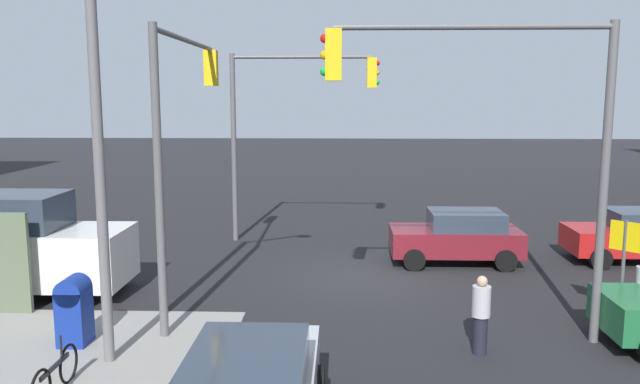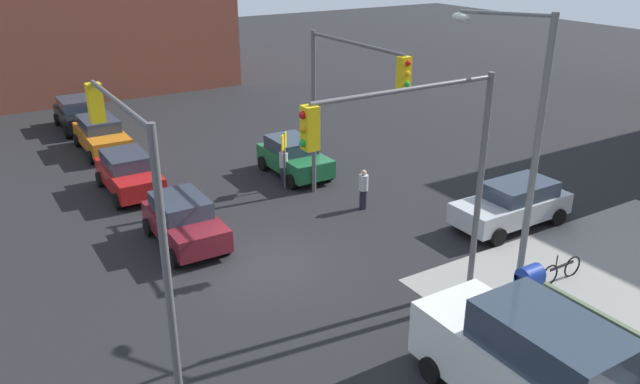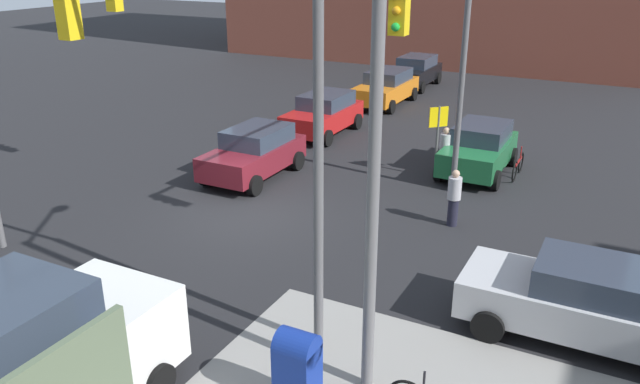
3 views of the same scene
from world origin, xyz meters
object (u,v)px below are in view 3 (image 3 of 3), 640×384
object	(u,v)px
coupe_red	(323,114)
van_white_delivery	(3,383)
hatchback_black	(415,71)
coupe_silver	(588,301)
pedestrian_waiting	(454,197)
street_lamp_corner	(371,114)
sedan_orange	(386,87)
bicycle_at_crosswalk	(518,166)
hatchback_green	(479,148)
coupe_maroon	(254,152)
pedestrian_crossing	(445,151)
traffic_signal_ne_corner	(207,91)
traffic_signal_se_corner	(37,51)
traffic_signal_nw_corner	(442,49)
mailbox_blue	(297,367)

from	to	relation	value
coupe_red	van_white_delivery	distance (m)	17.79
hatchback_black	van_white_delivery	xyz separation A→B (m)	(27.87, 3.59, 0.44)
hatchback_black	coupe_silver	distance (m)	23.47
hatchback_black	coupe_silver	world-z (taller)	same
hatchback_black	pedestrian_waiting	xyz separation A→B (m)	(16.85, 6.99, -0.02)
street_lamp_corner	sedan_orange	world-z (taller)	street_lamp_corner
van_white_delivery	bicycle_at_crosswalk	distance (m)	16.40
hatchback_green	coupe_maroon	world-z (taller)	same
pedestrian_crossing	traffic_signal_ne_corner	bearing A→B (deg)	6.71
street_lamp_corner	hatchback_black	world-z (taller)	street_lamp_corner
coupe_red	pedestrian_crossing	distance (m)	6.32
coupe_maroon	street_lamp_corner	bearing A→B (deg)	43.38
traffic_signal_ne_corner	traffic_signal_se_corner	bearing A→B (deg)	-106.00
street_lamp_corner	hatchback_black	bearing A→B (deg)	-162.70
street_lamp_corner	hatchback_green	distance (m)	12.14
traffic_signal_ne_corner	coupe_maroon	world-z (taller)	traffic_signal_ne_corner
traffic_signal_nw_corner	van_white_delivery	distance (m)	12.10
traffic_signal_ne_corner	pedestrian_crossing	distance (m)	11.09
traffic_signal_nw_corner	traffic_signal_se_corner	distance (m)	10.22
coupe_red	pedestrian_crossing	size ratio (longest dim) A/B	2.48
coupe_maroon	pedestrian_crossing	size ratio (longest dim) A/B	2.39
coupe_maroon	traffic_signal_se_corner	bearing A→B (deg)	-27.93
coupe_silver	sedan_orange	xyz separation A→B (m)	(-16.30, -10.58, -0.00)
traffic_signal_ne_corner	pedestrian_waiting	bearing A→B (deg)	155.62
pedestrian_waiting	coupe_maroon	bearing A→B (deg)	113.02
traffic_signal_nw_corner	traffic_signal_se_corner	xyz separation A→B (m)	(4.85, -9.00, -0.04)
mailbox_blue	traffic_signal_nw_corner	bearing A→B (deg)	-176.63
traffic_signal_ne_corner	coupe_silver	distance (m)	8.08
traffic_signal_ne_corner	coupe_silver	xyz separation A→B (m)	(-2.47, 6.68, -3.81)
mailbox_blue	traffic_signal_ne_corner	bearing A→B (deg)	-121.76
hatchback_black	pedestrian_crossing	world-z (taller)	pedestrian_crossing
street_lamp_corner	hatchback_black	xyz separation A→B (m)	(-23.74, -7.39, -3.86)
traffic_signal_se_corner	pedestrian_waiting	size ratio (longest dim) A/B	4.09
traffic_signal_ne_corner	pedestrian_crossing	world-z (taller)	traffic_signal_ne_corner
hatchback_black	sedan_orange	bearing A→B (deg)	1.92
van_white_delivery	street_lamp_corner	bearing A→B (deg)	137.41
coupe_maroon	pedestrian_waiting	world-z (taller)	coupe_maroon
hatchback_green	coupe_silver	bearing A→B (deg)	26.03
traffic_signal_se_corner	coupe_silver	distance (m)	13.96
coupe_maroon	bicycle_at_crosswalk	world-z (taller)	coupe_maroon
traffic_signal_se_corner	pedestrian_crossing	size ratio (longest dim) A/B	3.99
van_white_delivery	pedestrian_crossing	world-z (taller)	van_white_delivery
traffic_signal_ne_corner	bicycle_at_crosswalk	world-z (taller)	traffic_signal_ne_corner
hatchback_black	coupe_red	world-z (taller)	same
coupe_silver	coupe_red	distance (m)	15.06
hatchback_black	coupe_red	bearing A→B (deg)	-1.00
traffic_signal_se_corner	van_white_delivery	size ratio (longest dim) A/B	1.20
traffic_signal_nw_corner	hatchback_green	world-z (taller)	traffic_signal_nw_corner
pedestrian_crossing	bicycle_at_crosswalk	distance (m)	2.47
traffic_signal_ne_corner	sedan_orange	xyz separation A→B (m)	(-18.77, -3.89, -3.81)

